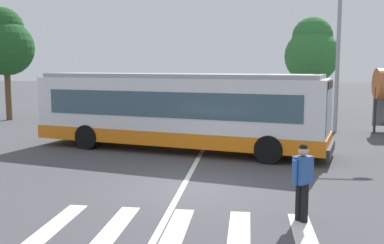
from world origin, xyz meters
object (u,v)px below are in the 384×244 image
city_transit_bus (178,111)px  pedestrian_crossing_street (303,178)px  parked_car_charcoal (183,107)px  parked_car_white (270,107)px  parked_car_champagne (146,106)px  background_tree_right (312,51)px  parked_car_red (226,107)px  background_tree_left (5,42)px  twin_arm_street_lamp (340,9)px

city_transit_bus → pedestrian_crossing_street: 8.82m
pedestrian_crossing_street → parked_car_charcoal: (-5.32, 18.34, -0.20)m
parked_car_white → city_transit_bus: bearing=-110.8°
parked_car_champagne → background_tree_right: background_tree_right is taller
city_transit_bus → pedestrian_crossing_street: size_ratio=7.04×
background_tree_right → parked_car_red: bearing=-143.2°
parked_car_champagne → parked_car_charcoal: bearing=-11.3°
city_transit_bus → parked_car_white: bearing=69.2°
parked_car_white → background_tree_left: bearing=-171.7°
twin_arm_street_lamp → background_tree_left: 19.53m
parked_car_red → parked_car_charcoal: bearing=177.1°
pedestrian_crossing_street → parked_car_red: 18.38m
background_tree_left → parked_car_white: bearing=8.3°
pedestrian_crossing_street → parked_car_charcoal: 19.10m
city_transit_bus → parked_car_charcoal: 10.61m
parked_car_white → twin_arm_street_lamp: size_ratio=0.45×
pedestrian_crossing_street → background_tree_right: 22.91m
parked_car_charcoal → parked_car_champagne: bearing=168.7°
pedestrian_crossing_street → parked_car_red: size_ratio=0.37×
parked_car_champagne → parked_car_red: 5.36m
background_tree_right → parked_car_charcoal: bearing=-154.2°
background_tree_left → parked_car_charcoal: bearing=10.0°
parked_car_red → twin_arm_street_lamp: size_ratio=0.46×
parked_car_white → twin_arm_street_lamp: bearing=-58.6°
parked_car_red → background_tree_left: background_tree_left is taller
parked_car_charcoal → parked_car_red: bearing=-2.9°
city_transit_bus → pedestrian_crossing_street: (3.98, -7.85, -0.62)m
pedestrian_crossing_street → background_tree_left: size_ratio=0.25×
pedestrian_crossing_street → parked_car_white: pedestrian_crossing_street is taller
parked_car_charcoal → background_tree_left: background_tree_left is taller
background_tree_left → background_tree_right: size_ratio=1.03×
parked_car_charcoal → background_tree_right: 10.06m
pedestrian_crossing_street → parked_car_white: bearing=89.5°
parked_car_champagne → parked_car_red: size_ratio=0.99×
parked_car_champagne → background_tree_right: bearing=18.1°
city_transit_bus → parked_car_white: (4.16, 10.96, -0.82)m
parked_car_red → twin_arm_street_lamp: bearing=-37.3°
parked_car_white → background_tree_right: background_tree_right is taller
city_transit_bus → parked_car_champagne: size_ratio=2.63×
background_tree_left → twin_arm_street_lamp: bearing=-7.8°
background_tree_left → background_tree_right: bearing=17.3°
parked_car_red → background_tree_left: size_ratio=0.67×
parked_car_charcoal → parked_car_white: 5.52m
pedestrian_crossing_street → background_tree_right: bearing=82.1°
city_transit_bus → background_tree_right: 16.46m
parked_car_champagne → parked_car_charcoal: 2.59m
parked_car_white → parked_car_red: bearing=-167.3°
pedestrian_crossing_street → parked_car_white: size_ratio=0.37×
parked_car_charcoal → background_tree_left: bearing=-170.0°
parked_car_charcoal → background_tree_right: bearing=25.8°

